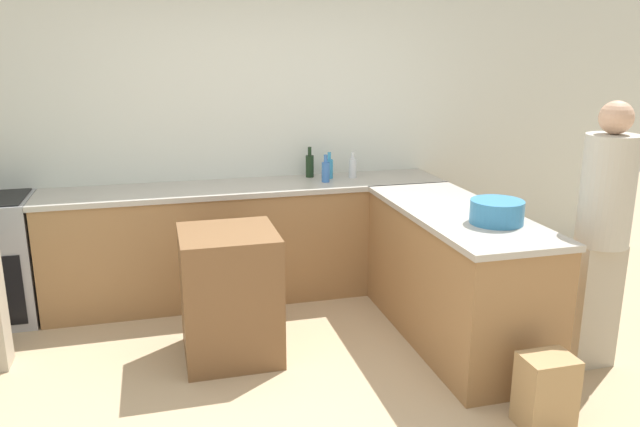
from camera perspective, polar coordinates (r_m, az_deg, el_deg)
ground_plane at (r=3.81m, az=-2.23°, el=-16.95°), size 14.00×14.00×0.00m
wall_back at (r=5.28m, az=-7.31°, el=7.72°), size 8.00×0.06×2.70m
counter_back at (r=5.16m, az=-6.49°, el=-2.47°), size 3.22×0.62×0.94m
counter_peninsula at (r=4.47m, az=12.17°, el=-5.53°), size 0.69×1.76×0.94m
island_table at (r=4.18m, az=-8.23°, el=-7.34°), size 0.62×0.62×0.87m
mixing_bowl at (r=4.06m, az=15.86°, el=0.15°), size 0.33×0.33×0.15m
vinegar_bottle_clear at (r=5.27m, az=3.00°, el=4.23°), size 0.07×0.07×0.22m
water_bottle_blue at (r=5.10m, az=0.52°, el=3.89°), size 0.07×0.07×0.23m
wine_bottle_dark at (r=5.29m, az=-0.95°, el=4.44°), size 0.07×0.07×0.26m
dish_soap_bottle at (r=5.24m, az=0.85°, el=4.18°), size 0.06×0.06×0.22m
person_at_peninsula at (r=4.24m, az=24.44°, el=-1.13°), size 0.32×0.32×1.71m
paper_bag at (r=3.72m, az=19.93°, el=-15.05°), size 0.28×0.22×0.41m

